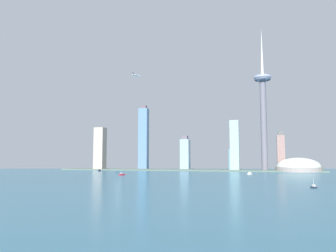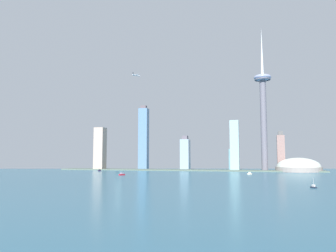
{
  "view_description": "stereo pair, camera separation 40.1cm",
  "coord_description": "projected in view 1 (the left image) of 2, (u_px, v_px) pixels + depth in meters",
  "views": [
    {
      "loc": [
        175.28,
        -306.95,
        34.1
      ],
      "look_at": [
        -39.1,
        521.75,
        113.92
      ],
      "focal_mm": 35.83,
      "sensor_mm": 36.0,
      "label": 1
    },
    {
      "loc": [
        175.67,
        -306.85,
        34.1
      ],
      "look_at": [
        -39.1,
        521.75,
        113.92
      ],
      "focal_mm": 35.83,
      "sensor_mm": 36.0,
      "label": 2
    }
  ],
  "objects": [
    {
      "name": "airplane",
      "position": [
        136.0,
        75.0,
        846.14
      ],
      "size": [
        18.89,
        21.3,
        7.6
      ],
      "rotation": [
        0.0,
        0.0,
        0.97
      ],
      "color": "silver"
    },
    {
      "name": "boat_0",
      "position": [
        122.0,
        174.0,
        634.77
      ],
      "size": [
        8.95,
        13.27,
        5.23
      ],
      "rotation": [
        0.0,
        0.0,
        4.29
      ],
      "color": "#B51B2A",
      "rests_on": "ground"
    },
    {
      "name": "skyscraper_5",
      "position": [
        144.0,
        138.0,
        927.29
      ],
      "size": [
        25.02,
        20.92,
        177.51
      ],
      "color": "#5C81A7",
      "rests_on": "ground"
    },
    {
      "name": "ground_plane",
      "position": [
        76.0,
        191.0,
        336.43
      ],
      "size": [
        6000.0,
        6000.0,
        0.0
      ],
      "primitive_type": "plane",
      "color": "#316781"
    },
    {
      "name": "skyscraper_0",
      "position": [
        233.0,
        159.0,
        905.63
      ],
      "size": [
        22.59,
        16.79,
        66.72
      ],
      "color": "#5F939D",
      "rests_on": "ground"
    },
    {
      "name": "boat_1",
      "position": [
        250.0,
        173.0,
        672.4
      ],
      "size": [
        9.68,
        4.39,
        4.21
      ],
      "rotation": [
        0.0,
        0.0,
        3.06
      ],
      "color": "beige",
      "rests_on": "ground"
    },
    {
      "name": "skyscraper_1",
      "position": [
        120.0,
        145.0,
        1016.53
      ],
      "size": [
        19.42,
        14.58,
        144.37
      ],
      "color": "#A1B0B3",
      "rests_on": "ground"
    },
    {
      "name": "skyscraper_3",
      "position": [
        100.0,
        149.0,
        906.56
      ],
      "size": [
        26.51,
        27.06,
        114.1
      ],
      "color": "#BCA494",
      "rests_on": "ground"
    },
    {
      "name": "observation_tower",
      "position": [
        263.0,
        102.0,
        830.53
      ],
      "size": [
        42.53,
        42.53,
        359.87
      ],
      "color": "slate",
      "rests_on": "ground"
    },
    {
      "name": "skyscraper_2",
      "position": [
        235.0,
        145.0,
        851.03
      ],
      "size": [
        22.18,
        25.81,
        127.5
      ],
      "color": "#95B8BA",
      "rests_on": "ground"
    },
    {
      "name": "stadium_dome",
      "position": [
        298.0,
        167.0,
        792.81
      ],
      "size": [
        104.94,
        104.94,
        43.2
      ],
      "color": "gray",
      "rests_on": "ground"
    },
    {
      "name": "skyscraper_4",
      "position": [
        281.0,
        152.0,
        847.36
      ],
      "size": [
        18.75,
        15.16,
        100.02
      ],
      "color": "gray",
      "rests_on": "ground"
    },
    {
      "name": "waterfront_pier",
      "position": [
        184.0,
        170.0,
        854.03
      ],
      "size": [
        672.43,
        56.88,
        2.76
      ],
      "primitive_type": "cube",
      "color": "#596C5E",
      "rests_on": "ground"
    },
    {
      "name": "skyscraper_6",
      "position": [
        185.0,
        154.0,
        896.13
      ],
      "size": [
        23.33,
        27.98,
        91.45
      ],
      "color": "#90A9BB",
      "rests_on": "ground"
    },
    {
      "name": "boat_2",
      "position": [
        314.0,
        187.0,
        370.41
      ],
      "size": [
        6.42,
        8.66,
        10.62
      ],
      "rotation": [
        0.0,
        0.0,
        2.1
      ],
      "color": "#1A2637",
      "rests_on": "ground"
    },
    {
      "name": "boat_3",
      "position": [
        100.0,
        170.0,
        821.98
      ],
      "size": [
        9.87,
        7.71,
        5.1
      ],
      "rotation": [
        0.0,
        0.0,
        5.75
      ],
      "color": "#1F1233",
      "rests_on": "ground"
    }
  ]
}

